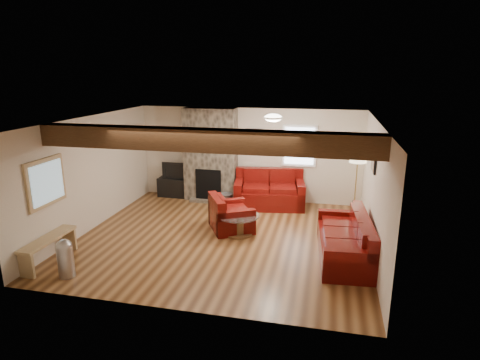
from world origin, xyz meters
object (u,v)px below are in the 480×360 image
object	(u,v)px
loveseat	(269,189)
floor_lamp	(358,160)
armchair_red	(231,212)
television	(177,170)
coffee_table	(238,225)
tv_cabinet	(178,187)
sofa_three	(344,237)

from	to	relation	value
loveseat	floor_lamp	xyz separation A→B (m)	(2.15, -0.07, 0.89)
loveseat	armchair_red	world-z (taller)	loveseat
television	floor_lamp	bearing A→B (deg)	-4.43
floor_lamp	coffee_table	bearing A→B (deg)	-142.59
loveseat	tv_cabinet	distance (m)	2.67
armchair_red	coffee_table	size ratio (longest dim) A/B	1.06
sofa_three	armchair_red	world-z (taller)	sofa_three
sofa_three	coffee_table	xyz separation A→B (m)	(-2.19, 0.65, -0.19)
television	floor_lamp	world-z (taller)	floor_lamp
television	floor_lamp	size ratio (longest dim) A/B	0.50
sofa_three	tv_cabinet	bearing A→B (deg)	-127.65
loveseat	television	world-z (taller)	television
coffee_table	sofa_three	bearing A→B (deg)	-16.40
television	loveseat	bearing A→B (deg)	-6.46
tv_cabinet	coffee_table	bearing A→B (deg)	-45.16
television	coffee_table	bearing A→B (deg)	-45.16
sofa_three	coffee_table	world-z (taller)	sofa_three
loveseat	tv_cabinet	xyz separation A→B (m)	(-2.65, 0.30, -0.21)
sofa_three	floor_lamp	world-z (taller)	floor_lamp
tv_cabinet	television	bearing A→B (deg)	0.00
armchair_red	television	distance (m)	2.91
sofa_three	television	xyz separation A→B (m)	(-4.48, 2.94, 0.36)
armchair_red	floor_lamp	distance (m)	3.34
sofa_three	floor_lamp	xyz separation A→B (m)	(0.32, 2.57, 0.95)
tv_cabinet	television	size ratio (longest dim) A/B	1.33
sofa_three	coffee_table	distance (m)	2.29
sofa_three	floor_lamp	distance (m)	2.76
tv_cabinet	armchair_red	bearing A→B (deg)	-44.57
coffee_table	tv_cabinet	distance (m)	3.24
armchair_red	floor_lamp	bearing A→B (deg)	-87.79
television	floor_lamp	distance (m)	4.85
sofa_three	television	size ratio (longest dim) A/B	2.64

